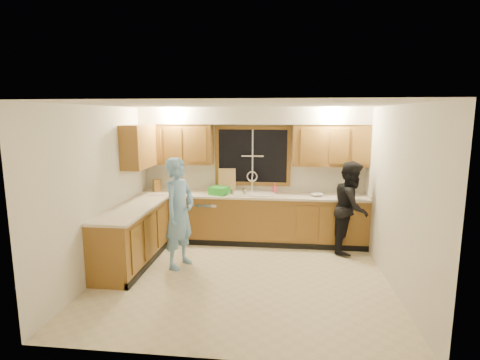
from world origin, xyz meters
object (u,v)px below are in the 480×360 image
dish_crate (219,191)px  bowl (317,195)px  dishwasher (206,219)px  man (179,213)px  knife_block (157,185)px  sink (251,197)px  stove (117,249)px  woman (351,207)px  soap_bottle (275,188)px

dish_crate → bowl: size_ratio=1.50×
dishwasher → man: size_ratio=0.47×
knife_block → bowl: size_ratio=1.13×
bowl → sink: bearing=177.0°
sink → bowl: sink is taller
stove → woman: 3.89m
sink → dishwasher: bearing=-179.0°
dish_crate → soap_bottle: size_ratio=1.73×
stove → bowl: (2.99, 1.76, 0.50)m
dishwasher → woman: woman is taller
soap_bottle → sink: bearing=-157.9°
man → knife_block: man is taller
sink → soap_bottle: 0.49m
stove → knife_block: bearing=90.8°
stove → dish_crate: bearing=54.9°
soap_bottle → bowl: 0.80m
bowl → woman: bearing=-23.8°
man → soap_bottle: (1.44, 1.46, 0.15)m
sink → woman: size_ratio=0.54×
man → stove: bearing=144.7°
man → bowl: size_ratio=8.40×
sink → bowl: (1.19, -0.06, 0.08)m
stove → knife_block: 1.97m
woman → knife_block: bearing=103.6°
woman → dish_crate: size_ratio=5.16×
knife_block → dish_crate: bearing=-46.6°
dish_crate → soap_bottle: soap_bottle is taller
dishwasher → knife_block: knife_block is taller
man → soap_bottle: size_ratio=9.66×
woman → sink: bearing=99.4°
woman → bowl: size_ratio=7.75×
woman → dish_crate: 2.36m
dish_crate → knife_block: bearing=173.2°
dish_crate → soap_bottle: bearing=14.9°
dishwasher → dish_crate: 0.65m
sink → dishwasher: (-0.85, -0.01, -0.45)m
woman → bowl: 0.64m
sink → dish_crate: (-0.58, -0.10, 0.13)m
sink → stove: bearing=-134.6°
man → knife_block: (-0.81, 1.34, 0.17)m
man → bowl: bearing=-40.9°
woman → soap_bottle: bearing=89.3°
dishwasher → soap_bottle: 1.43m
dish_crate → bowl: 1.77m
man → woman: size_ratio=1.08×
man → dish_crate: man is taller
sink → soap_bottle: size_ratio=4.81×
dish_crate → woman: bearing=-5.3°
dishwasher → bowl: bearing=-1.3°
man → dishwasher: bearing=12.8°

